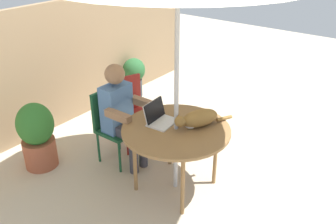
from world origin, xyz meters
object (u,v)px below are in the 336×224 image
(laptop, at_px, (158,116))
(cat, at_px, (198,119))
(patio_table, at_px, (176,133))
(chair_empty, at_px, (130,107))
(person_seated, at_px, (121,111))
(potted_plant_by_chair, at_px, (37,135))
(chair_occupied, at_px, (112,121))
(potted_plant_near_fence, at_px, (134,75))

(laptop, bearing_deg, cat, -65.70)
(patio_table, xyz_separation_m, cat, (0.16, -0.15, 0.14))
(chair_empty, height_order, person_seated, person_seated)
(chair_empty, distance_m, potted_plant_by_chair, 1.13)
(cat, bearing_deg, patio_table, 138.60)
(chair_occupied, distance_m, person_seated, 0.23)
(patio_table, distance_m, chair_occupied, 0.92)
(patio_table, xyz_separation_m, laptop, (-0.00, 0.22, 0.12))
(patio_table, bearing_deg, chair_empty, 68.59)
(chair_occupied, distance_m, chair_empty, 0.40)
(person_seated, bearing_deg, potted_plant_near_fence, 37.92)
(potted_plant_near_fence, xyz_separation_m, potted_plant_by_chair, (-2.12, -0.44, 0.04))
(laptop, distance_m, potted_plant_by_chair, 1.45)
(cat, distance_m, potted_plant_by_chair, 1.85)
(patio_table, bearing_deg, cat, -41.40)
(patio_table, relative_size, chair_empty, 1.25)
(person_seated, height_order, potted_plant_near_fence, person_seated)
(chair_occupied, bearing_deg, person_seated, -90.00)
(laptop, bearing_deg, chair_occupied, 89.94)
(patio_table, bearing_deg, person_seated, 90.00)
(chair_occupied, relative_size, chair_empty, 1.00)
(chair_empty, relative_size, potted_plant_by_chair, 1.10)
(potted_plant_near_fence, bearing_deg, person_seated, -142.08)
(chair_occupied, height_order, person_seated, person_seated)
(chair_occupied, height_order, potted_plant_near_fence, chair_occupied)
(chair_occupied, height_order, potted_plant_by_chair, chair_occupied)
(chair_occupied, xyz_separation_m, cat, (0.16, -1.05, 0.30))
(patio_table, distance_m, potted_plant_near_fence, 2.44)
(potted_plant_by_chair, bearing_deg, laptop, -63.55)
(chair_empty, relative_size, cat, 1.47)
(laptop, distance_m, cat, 0.40)
(chair_empty, xyz_separation_m, potted_plant_by_chair, (-1.01, 0.48, -0.09))
(patio_table, height_order, laptop, laptop)
(chair_empty, height_order, laptop, laptop)
(cat, xyz_separation_m, potted_plant_by_chair, (-0.79, 1.62, -0.39))
(potted_plant_by_chair, bearing_deg, chair_occupied, -42.39)
(chair_empty, height_order, cat, cat)
(cat, bearing_deg, chair_empty, 78.84)
(patio_table, height_order, potted_plant_near_fence, patio_table)
(chair_occupied, height_order, laptop, laptop)
(person_seated, relative_size, cat, 2.04)
(chair_empty, bearing_deg, potted_plant_near_fence, 39.80)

